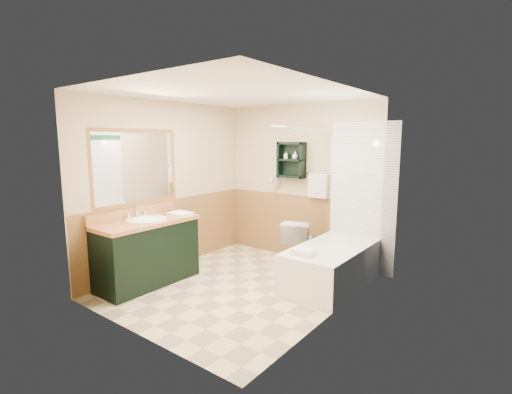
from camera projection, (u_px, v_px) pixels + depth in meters
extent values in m
plane|color=beige|center=(238.00, 286.00, 4.75)|extent=(3.00, 3.00, 0.00)
cube|color=beige|center=(300.00, 182.00, 5.76)|extent=(2.60, 0.04, 2.40)
cube|color=beige|center=(167.00, 186.00, 5.36)|extent=(0.04, 3.00, 2.40)
cube|color=beige|center=(336.00, 205.00, 3.78)|extent=(0.04, 3.00, 2.40)
cube|color=white|center=(237.00, 92.00, 4.38)|extent=(2.60, 3.00, 0.04)
cube|color=black|center=(291.00, 160.00, 5.68)|extent=(0.45, 0.15, 0.55)
cylinder|color=silver|center=(307.00, 128.00, 4.72)|extent=(0.03, 1.60, 0.03)
cube|color=black|center=(147.00, 252.00, 4.78)|extent=(0.59, 1.33, 0.84)
cube|color=white|center=(332.00, 265.00, 4.77)|extent=(0.77, 1.50, 0.51)
imported|color=white|center=(299.00, 243.00, 5.46)|extent=(0.61, 0.81, 0.71)
cube|color=silver|center=(180.00, 214.00, 5.03)|extent=(0.31, 0.24, 0.04)
imported|color=black|center=(167.00, 206.00, 5.18)|extent=(0.14, 0.09, 0.21)
cube|color=silver|center=(304.00, 252.00, 4.38)|extent=(0.26, 0.22, 0.07)
imported|color=white|center=(286.00, 157.00, 5.72)|extent=(0.08, 0.12, 0.05)
imported|color=white|center=(295.00, 156.00, 5.62)|extent=(0.10, 0.12, 0.09)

